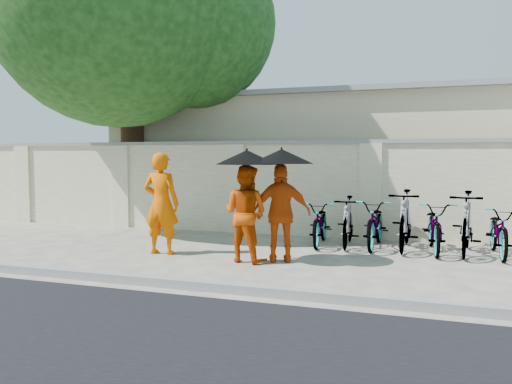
% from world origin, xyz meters
% --- Properties ---
extents(ground, '(80.00, 80.00, 0.00)m').
position_xyz_m(ground, '(0.00, 0.00, 0.00)').
color(ground, '#ABA796').
extents(kerb, '(40.00, 0.16, 0.12)m').
position_xyz_m(kerb, '(0.00, -1.70, 0.06)').
color(kerb, gray).
rests_on(kerb, ground).
extents(compound_wall, '(20.00, 0.30, 2.00)m').
position_xyz_m(compound_wall, '(1.00, 3.20, 1.00)').
color(compound_wall, '#F3EAB5').
rests_on(compound_wall, ground).
extents(building_behind, '(14.00, 6.00, 3.20)m').
position_xyz_m(building_behind, '(2.00, 7.00, 1.60)').
color(building_behind, '#BAAF95').
rests_on(building_behind, ground).
extents(shade_tree, '(6.70, 6.20, 8.20)m').
position_xyz_m(shade_tree, '(-3.66, 2.97, 5.10)').
color(shade_tree, '#55311A').
rests_on(shade_tree, ground).
extents(monk_left, '(0.67, 0.46, 1.80)m').
position_xyz_m(monk_left, '(-1.34, 0.29, 0.90)').
color(monk_left, '#E45C00').
rests_on(monk_left, ground).
extents(monk_center, '(0.89, 0.76, 1.59)m').
position_xyz_m(monk_center, '(0.29, 0.16, 0.79)').
color(monk_center, '#BD3D05').
rests_on(monk_center, ground).
extents(parasol_center, '(1.02, 1.02, 0.93)m').
position_xyz_m(parasol_center, '(0.34, 0.08, 1.71)').
color(parasol_center, black).
rests_on(parasol_center, ground).
extents(monk_right, '(1.02, 0.66, 1.61)m').
position_xyz_m(monk_right, '(0.86, 0.31, 0.81)').
color(monk_right, '#CB430A').
rests_on(monk_right, ground).
extents(parasol_right, '(1.03, 1.03, 0.93)m').
position_xyz_m(parasol_right, '(0.88, 0.23, 1.73)').
color(parasol_right, black).
rests_on(parasol_right, ground).
extents(bike_0, '(0.69, 1.69, 0.87)m').
position_xyz_m(bike_0, '(1.16, 2.06, 0.43)').
color(bike_0, gray).
rests_on(bike_0, ground).
extents(bike_1, '(0.53, 1.63, 0.97)m').
position_xyz_m(bike_1, '(1.69, 2.06, 0.48)').
color(bike_1, gray).
rests_on(bike_1, ground).
extents(bike_2, '(0.67, 1.78, 0.93)m').
position_xyz_m(bike_2, '(2.21, 2.11, 0.46)').
color(bike_2, gray).
rests_on(bike_2, ground).
extents(bike_3, '(0.60, 1.87, 1.11)m').
position_xyz_m(bike_3, '(2.73, 2.08, 0.56)').
color(bike_3, gray).
rests_on(bike_3, ground).
extents(bike_4, '(0.74, 1.81, 0.93)m').
position_xyz_m(bike_4, '(3.25, 1.98, 0.46)').
color(bike_4, gray).
rests_on(bike_4, ground).
extents(bike_5, '(0.75, 1.91, 1.12)m').
position_xyz_m(bike_5, '(3.78, 1.98, 0.56)').
color(bike_5, gray).
rests_on(bike_5, ground).
extents(bike_6, '(0.62, 1.69, 0.88)m').
position_xyz_m(bike_6, '(4.30, 1.94, 0.44)').
color(bike_6, gray).
rests_on(bike_6, ground).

